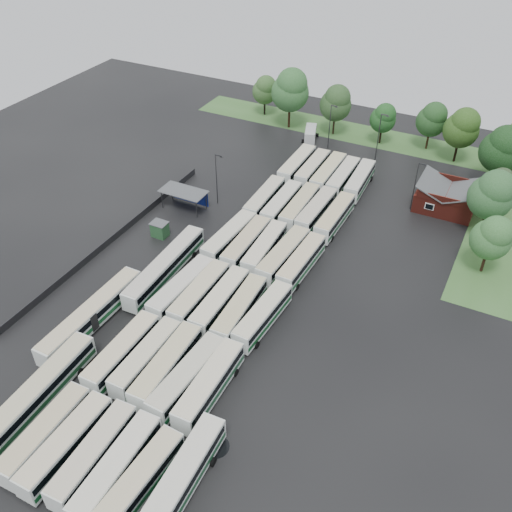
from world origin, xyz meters
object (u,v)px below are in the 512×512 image
at_px(artic_bus_west_a, 35,396).
at_px(minibus, 310,134).
at_px(artic_bus_east, 170,499).
at_px(brick_building, 446,199).

height_order(artic_bus_west_a, minibus, artic_bus_west_a).
relative_size(artic_bus_west_a, minibus, 3.00).
relative_size(artic_bus_west_a, artic_bus_east, 0.99).
bearing_deg(brick_building, artic_bus_west_a, -116.69).
height_order(artic_bus_west_a, artic_bus_east, artic_bus_east).
bearing_deg(artic_bus_east, artic_bus_west_a, 168.18).
distance_m(artic_bus_west_a, artic_bus_east, 21.31).
bearing_deg(minibus, artic_bus_east, -95.27).
height_order(brick_building, artic_bus_west_a, brick_building).
xyz_separation_m(artic_bus_west_a, artic_bus_east, (21.04, -3.40, 0.02)).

